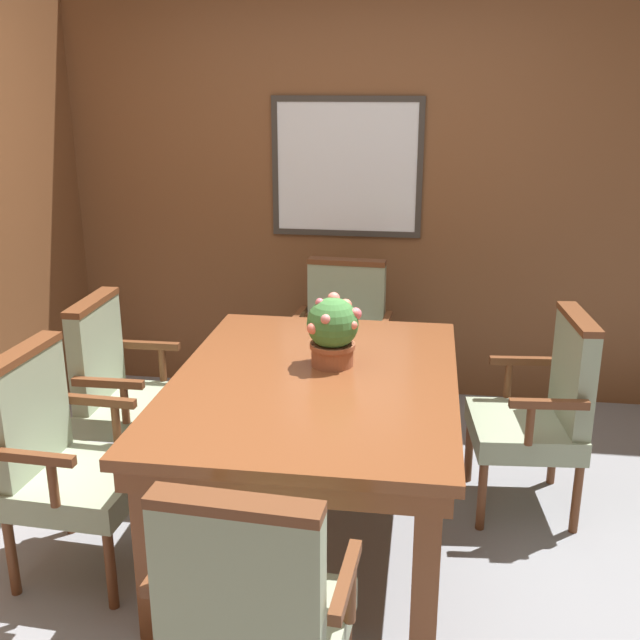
# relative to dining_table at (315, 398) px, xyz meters

# --- Properties ---
(ground_plane) EXTENTS (14.00, 14.00, 0.00)m
(ground_plane) POSITION_rel_dining_table_xyz_m (-0.08, -0.23, -0.66)
(ground_plane) COLOR gray
(wall_back) EXTENTS (7.20, 0.08, 2.45)m
(wall_back) POSITION_rel_dining_table_xyz_m (-0.08, 1.70, 0.57)
(wall_back) COLOR brown
(wall_back) RESTS_ON ground_plane
(dining_table) EXTENTS (1.17, 1.60, 0.75)m
(dining_table) POSITION_rel_dining_table_xyz_m (0.00, 0.00, 0.00)
(dining_table) COLOR brown
(dining_table) RESTS_ON ground_plane
(chair_right_far) EXTENTS (0.52, 0.57, 0.94)m
(chair_right_far) POSITION_rel_dining_table_xyz_m (0.99, 0.39, -0.16)
(chair_right_far) COLOR brown
(chair_right_far) RESTS_ON ground_plane
(chair_head_far) EXTENTS (0.56, 0.50, 0.94)m
(chair_head_far) POSITION_rel_dining_table_xyz_m (-0.02, 1.21, -0.16)
(chair_head_far) COLOR brown
(chair_head_far) RESTS_ON ground_plane
(chair_left_far) EXTENTS (0.48, 0.54, 0.94)m
(chair_left_far) POSITION_rel_dining_table_xyz_m (-0.99, 0.34, -0.16)
(chair_left_far) COLOR brown
(chair_left_far) RESTS_ON ground_plane
(chair_head_near) EXTENTS (0.56, 0.51, 0.94)m
(chair_head_near) POSITION_rel_dining_table_xyz_m (0.00, -1.16, -0.16)
(chair_head_near) COLOR brown
(chair_head_near) RESTS_ON ground_plane
(chair_left_near) EXTENTS (0.50, 0.56, 0.94)m
(chair_left_near) POSITION_rel_dining_table_xyz_m (-0.96, -0.35, -0.16)
(chair_left_near) COLOR brown
(chair_left_near) RESTS_ON ground_plane
(potted_plant) EXTENTS (0.23, 0.23, 0.31)m
(potted_plant) POSITION_rel_dining_table_xyz_m (0.05, 0.15, 0.25)
(potted_plant) COLOR #9E5638
(potted_plant) RESTS_ON dining_table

